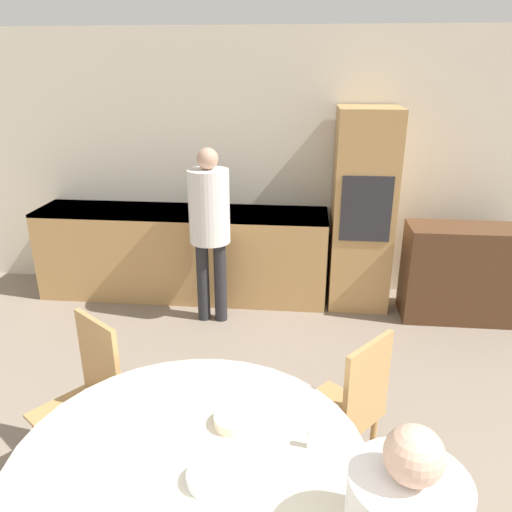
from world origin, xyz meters
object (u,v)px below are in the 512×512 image
at_px(dining_table, 191,493).
at_px(chair_far_right, 350,406).
at_px(person_standing, 210,218).
at_px(bowl_near, 234,420).
at_px(chair_far_left, 89,393).
at_px(bowl_centre, 209,478).
at_px(oven_unit, 362,211).
at_px(sideboard, 464,273).

xyz_separation_m(dining_table, chair_far_right, (0.71, 0.70, -0.05)).
bearing_deg(person_standing, chair_far_right, -59.54).
height_order(chair_far_right, person_standing, person_standing).
bearing_deg(bowl_near, person_standing, 103.12).
height_order(chair_far_left, chair_far_right, same).
height_order(chair_far_left, bowl_centre, chair_far_left).
relative_size(oven_unit, bowl_near, 10.77).
bearing_deg(chair_far_right, person_standing, -109.78).
distance_m(dining_table, chair_far_right, 1.00).
xyz_separation_m(chair_far_right, bowl_centre, (-0.61, -0.81, 0.25)).
xyz_separation_m(dining_table, person_standing, (-0.40, 2.60, 0.40)).
bearing_deg(chair_far_left, chair_far_right, 38.08).
relative_size(dining_table, person_standing, 0.91).
xyz_separation_m(sideboard, chair_far_left, (-2.66, -2.21, 0.09)).
bearing_deg(sideboard, person_standing, -173.11).
distance_m(sideboard, dining_table, 3.46).
bearing_deg(dining_table, bowl_near, 56.09).
distance_m(dining_table, person_standing, 2.66).
bearing_deg(oven_unit, dining_table, -107.31).
distance_m(sideboard, chair_far_right, 2.49).
xyz_separation_m(sideboard, bowl_centre, (-1.82, -2.99, 0.35)).
distance_m(chair_far_right, person_standing, 2.24).
distance_m(chair_far_right, bowl_centre, 1.05).
height_order(person_standing, bowl_centre, person_standing).
bearing_deg(bowl_centre, oven_unit, 74.93).
xyz_separation_m(dining_table, bowl_centre, (0.10, -0.11, 0.20)).
bearing_deg(sideboard, bowl_centre, -121.28).
bearing_deg(sideboard, oven_unit, 165.33).
bearing_deg(chair_far_right, sideboard, -169.29).
relative_size(chair_far_right, bowl_near, 5.49).
relative_size(sideboard, bowl_near, 6.14).
bearing_deg(bowl_centre, sideboard, 58.72).
height_order(dining_table, chair_far_right, chair_far_right).
height_order(oven_unit, chair_far_left, oven_unit).
distance_m(oven_unit, dining_table, 3.29).
xyz_separation_m(chair_far_right, bowl_near, (-0.56, -0.48, 0.25)).
relative_size(chair_far_left, chair_far_right, 1.00).
bearing_deg(bowl_centre, chair_far_left, 137.18).
height_order(bowl_near, bowl_centre, bowl_near).
xyz_separation_m(oven_unit, chair_far_right, (-0.26, -2.42, -0.41)).
bearing_deg(sideboard, chair_far_left, -140.31).
relative_size(dining_table, chair_far_right, 1.51).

